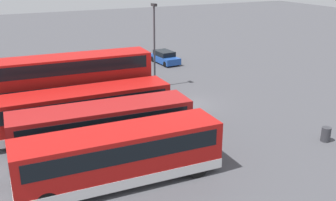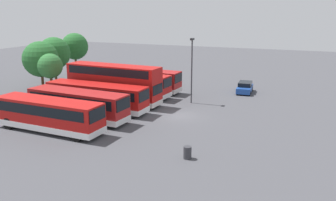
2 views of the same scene
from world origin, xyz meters
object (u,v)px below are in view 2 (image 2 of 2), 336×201
(bus_single_deck_fifth, at_px, (132,84))
(lamp_post_tall, at_px, (192,65))
(bus_single_deck_near_end, at_px, (49,114))
(bus_double_decker_fourth, at_px, (114,83))
(car_hatchback_silver, at_px, (245,87))
(bus_single_deck_third, at_px, (97,96))
(bus_single_deck_second, at_px, (78,104))
(bus_single_deck_sixth, at_px, (138,79))
(waste_bin_yellow, at_px, (187,152))

(bus_single_deck_fifth, distance_m, lamp_post_tall, 8.52)
(bus_single_deck_near_end, relative_size, bus_single_deck_fifth, 1.04)
(bus_double_decker_fourth, bearing_deg, car_hatchback_silver, -48.41)
(bus_single_deck_third, relative_size, bus_double_decker_fourth, 1.00)
(bus_single_deck_third, bearing_deg, bus_single_deck_second, -176.97)
(bus_single_deck_fifth, distance_m, car_hatchback_silver, 15.00)
(bus_single_deck_second, distance_m, bus_single_deck_third, 3.58)
(bus_double_decker_fourth, distance_m, bus_single_deck_fifth, 3.94)
(bus_single_deck_third, bearing_deg, lamp_post_tall, -49.39)
(bus_single_deck_third, bearing_deg, bus_single_deck_sixth, 1.89)
(bus_single_deck_near_end, distance_m, waste_bin_yellow, 13.68)
(bus_single_deck_sixth, bearing_deg, lamp_post_tall, -110.59)
(bus_double_decker_fourth, height_order, car_hatchback_silver, bus_double_decker_fourth)
(bus_double_decker_fourth, xyz_separation_m, lamp_post_tall, (3.72, -8.30, 2.03))
(bus_single_deck_near_end, bearing_deg, bus_double_decker_fourth, -0.77)
(car_hatchback_silver, bearing_deg, bus_double_decker_fourth, 131.59)
(car_hatchback_silver, xyz_separation_m, waste_bin_yellow, (-23.43, -0.37, -0.22))
(bus_single_deck_near_end, height_order, bus_single_deck_sixth, same)
(car_hatchback_silver, bearing_deg, bus_single_deck_second, 145.18)
(car_hatchback_silver, xyz_separation_m, lamp_post_tall, (-7.88, 4.77, 3.78))
(bus_double_decker_fourth, bearing_deg, bus_single_deck_fifth, -4.06)
(waste_bin_yellow, bearing_deg, bus_double_decker_fourth, 48.69)
(car_hatchback_silver, relative_size, waste_bin_yellow, 4.46)
(bus_single_deck_sixth, xyz_separation_m, waste_bin_yellow, (-18.82, -13.87, -1.15))
(waste_bin_yellow, bearing_deg, bus_single_deck_fifth, 40.07)
(bus_single_deck_third, xyz_separation_m, bus_single_deck_sixth, (10.46, 0.34, 0.00))
(bus_single_deck_third, distance_m, car_hatchback_silver, 20.03)
(bus_single_deck_second, xyz_separation_m, bus_single_deck_fifth, (10.88, -0.16, -0.00))
(car_hatchback_silver, relative_size, lamp_post_tall, 0.56)
(bus_single_deck_fifth, bearing_deg, bus_single_deck_second, 179.16)
(bus_single_deck_near_end, relative_size, bus_double_decker_fourth, 0.92)
(bus_single_deck_near_end, relative_size, bus_single_deck_sixth, 0.90)
(bus_single_deck_fifth, bearing_deg, bus_single_deck_near_end, 178.37)
(bus_double_decker_fourth, bearing_deg, waste_bin_yellow, -131.31)
(bus_single_deck_third, distance_m, bus_double_decker_fourth, 3.56)
(bus_single_deck_sixth, relative_size, car_hatchback_silver, 2.81)
(bus_double_decker_fourth, distance_m, lamp_post_tall, 9.32)
(lamp_post_tall, bearing_deg, bus_single_deck_fifth, 89.14)
(car_hatchback_silver, height_order, waste_bin_yellow, car_hatchback_silver)
(bus_double_decker_fourth, xyz_separation_m, car_hatchback_silver, (11.61, -13.08, -1.75))
(bus_single_deck_near_end, xyz_separation_m, bus_single_deck_third, (7.45, -0.07, 0.00))
(bus_single_deck_second, xyz_separation_m, lamp_post_tall, (10.76, -8.19, 2.85))
(bus_single_deck_sixth, relative_size, waste_bin_yellow, 12.52)
(bus_single_deck_second, bearing_deg, lamp_post_tall, -37.28)
(bus_double_decker_fourth, bearing_deg, bus_single_deck_second, -179.08)
(bus_single_deck_third, relative_size, lamp_post_tall, 1.54)
(bus_single_deck_second, bearing_deg, car_hatchback_silver, -34.82)
(bus_single_deck_fifth, bearing_deg, lamp_post_tall, -90.86)
(bus_single_deck_second, bearing_deg, bus_single_deck_third, 3.03)
(bus_single_deck_second, height_order, bus_double_decker_fourth, bus_double_decker_fourth)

